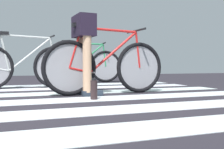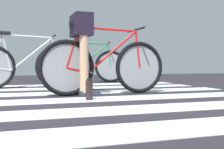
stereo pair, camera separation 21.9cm
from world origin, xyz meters
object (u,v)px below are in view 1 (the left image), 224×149
(cyclist_1_of_3, at_px, (84,44))
(water_bottle, at_px, (94,89))
(bicycle_2_of_3, at_px, (24,65))
(bicycle_3_of_3, at_px, (83,65))
(bicycle_1_of_3, at_px, (106,66))

(cyclist_1_of_3, distance_m, water_bottle, 0.73)
(cyclist_1_of_3, xyz_separation_m, bicycle_2_of_3, (-0.70, 1.31, -0.29))
(bicycle_2_of_3, relative_size, water_bottle, 7.08)
(bicycle_2_of_3, bearing_deg, cyclist_1_of_3, -67.37)
(cyclist_1_of_3, height_order, bicycle_3_of_3, cyclist_1_of_3)
(bicycle_3_of_3, relative_size, water_bottle, 7.06)
(bicycle_3_of_3, height_order, water_bottle, bicycle_3_of_3)
(cyclist_1_of_3, bearing_deg, water_bottle, -94.24)
(cyclist_1_of_3, relative_size, bicycle_3_of_3, 0.60)
(bicycle_1_of_3, distance_m, bicycle_3_of_3, 2.45)
(bicycle_3_of_3, distance_m, water_bottle, 3.01)
(bicycle_2_of_3, bearing_deg, bicycle_1_of_3, -57.50)
(bicycle_1_of_3, distance_m, bicycle_2_of_3, 1.64)
(bicycle_1_of_3, bearing_deg, cyclist_1_of_3, -180.00)
(bicycle_1_of_3, bearing_deg, bicycle_2_of_3, 124.96)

